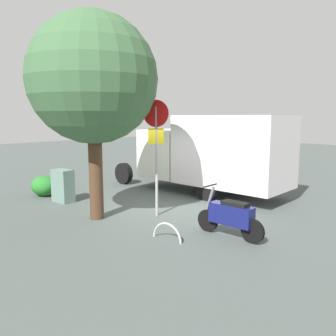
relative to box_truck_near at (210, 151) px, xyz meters
name	(u,v)px	position (x,y,z in m)	size (l,w,h in m)	color
ground_plane	(152,209)	(0.06, 3.01, -1.61)	(60.00, 60.00, 0.00)	#47504D
box_truck_near	(210,151)	(0.00, 0.00, 0.00)	(7.19, 2.21, 2.91)	black
motorcycle	(231,216)	(-3.18, 3.56, -1.09)	(1.81, 0.55, 1.20)	black
stop_sign	(156,139)	(-0.59, 3.45, 0.62)	(0.71, 0.33, 3.33)	#9E9EA3
street_tree	(93,80)	(0.44, 4.81, 2.24)	(3.50, 3.50, 5.62)	#47301E
utility_cabinet	(63,186)	(2.89, 4.43, -1.05)	(0.76, 0.44, 1.10)	slate
bike_rack_hoop	(167,240)	(-2.20, 4.74, -1.61)	(0.85, 0.85, 0.05)	#B7B7BC
shrub_near_sign	(44,186)	(4.23, 4.41, -1.24)	(1.07, 0.87, 0.73)	#257227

